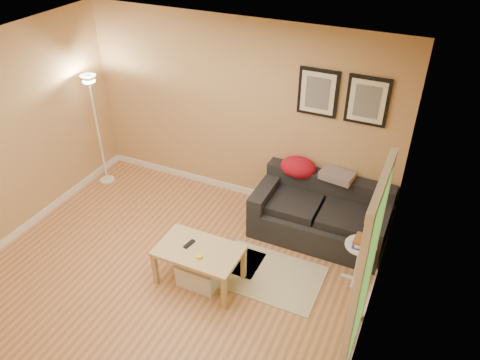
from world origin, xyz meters
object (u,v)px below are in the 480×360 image
(storage_bin, at_px, (200,273))
(coffee_table, at_px, (200,265))
(floor_lamp, at_px, (99,134))
(side_table, at_px, (358,263))
(book_stack, at_px, (363,242))
(sofa, at_px, (320,212))

(storage_bin, bearing_deg, coffee_table, 114.65)
(floor_lamp, bearing_deg, coffee_table, -28.11)
(storage_bin, relative_size, floor_lamp, 0.28)
(side_table, bearing_deg, storage_bin, -153.87)
(storage_bin, bearing_deg, book_stack, 26.37)
(sofa, xyz_separation_m, floor_lamp, (-3.38, -0.13, 0.44))
(coffee_table, height_order, floor_lamp, floor_lamp)
(sofa, height_order, coffee_table, sofa)
(book_stack, bearing_deg, coffee_table, -165.20)
(sofa, bearing_deg, book_stack, -43.01)
(sofa, distance_m, side_table, 0.90)
(coffee_table, distance_m, book_stack, 1.87)
(sofa, height_order, book_stack, sofa)
(coffee_table, xyz_separation_m, book_stack, (1.67, 0.78, 0.35))
(book_stack, height_order, floor_lamp, floor_lamp)
(book_stack, bearing_deg, floor_lamp, 162.89)
(storage_bin, relative_size, book_stack, 1.99)
(storage_bin, xyz_separation_m, floor_lamp, (-2.38, 1.30, 0.67))
(coffee_table, bearing_deg, side_table, 38.12)
(sofa, height_order, storage_bin, sofa)
(floor_lamp, bearing_deg, sofa, 2.14)
(coffee_table, xyz_separation_m, side_table, (1.66, 0.77, 0.03))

